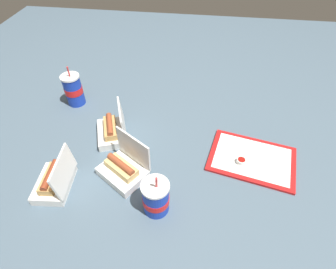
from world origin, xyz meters
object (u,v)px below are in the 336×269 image
(ketchup_cup, at_px, (241,161))
(plastic_fork, at_px, (239,143))
(soda_cup_right, at_px, (156,197))
(clamshell_hotdog_right, at_px, (112,130))
(soda_cup_center, at_px, (74,90))
(clamshell_hotdog_center, at_px, (55,181))
(clamshell_hotdog_front, at_px, (124,168))
(food_tray, at_px, (252,159))

(ketchup_cup, relative_size, plastic_fork, 0.36)
(plastic_fork, distance_m, soda_cup_right, 0.50)
(clamshell_hotdog_right, xyz_separation_m, soda_cup_right, (0.27, -0.35, 0.03))
(clamshell_hotdog_right, relative_size, soda_cup_center, 0.95)
(plastic_fork, bearing_deg, soda_cup_right, -135.12)
(ketchup_cup, xyz_separation_m, clamshell_hotdog_center, (-0.75, -0.22, 0.01))
(ketchup_cup, height_order, clamshell_hotdog_front, clamshell_hotdog_front)
(soda_cup_right, bearing_deg, clamshell_hotdog_right, 127.52)
(plastic_fork, distance_m, clamshell_hotdog_center, 0.82)
(clamshell_hotdog_center, xyz_separation_m, clamshell_hotdog_front, (0.26, 0.10, 0.00))
(food_tray, distance_m, ketchup_cup, 0.07)
(clamshell_hotdog_right, distance_m, clamshell_hotdog_front, 0.24)
(food_tray, bearing_deg, clamshell_hotdog_front, -164.00)
(plastic_fork, bearing_deg, soda_cup_center, 162.99)
(clamshell_hotdog_right, bearing_deg, clamshell_hotdog_center, -114.83)
(ketchup_cup, distance_m, soda_cup_center, 0.94)
(clamshell_hotdog_front, height_order, soda_cup_center, soda_cup_center)
(clamshell_hotdog_right, bearing_deg, soda_cup_center, 140.38)
(ketchup_cup, distance_m, plastic_fork, 0.12)
(food_tray, xyz_separation_m, clamshell_hotdog_center, (-0.80, -0.25, 0.03))
(food_tray, relative_size, plastic_fork, 3.78)
(soda_cup_center, xyz_separation_m, soda_cup_right, (0.55, -0.58, -0.01))
(clamshell_hotdog_center, distance_m, soda_cup_center, 0.56)
(clamshell_hotdog_center, bearing_deg, plastic_fork, 24.04)
(food_tray, xyz_separation_m, plastic_fork, (-0.05, 0.08, 0.01))
(clamshell_hotdog_center, bearing_deg, clamshell_hotdog_front, 20.64)
(food_tray, xyz_separation_m, clamshell_hotdog_right, (-0.66, 0.06, 0.03))
(plastic_fork, xyz_separation_m, soda_cup_right, (-0.33, -0.37, 0.06))
(clamshell_hotdog_right, relative_size, clamshell_hotdog_center, 1.14)
(plastic_fork, height_order, clamshell_hotdog_center, clamshell_hotdog_center)
(plastic_fork, height_order, clamshell_hotdog_right, clamshell_hotdog_right)
(food_tray, height_order, clamshell_hotdog_right, clamshell_hotdog_right)
(clamshell_hotdog_front, height_order, soda_cup_right, soda_cup_right)
(clamshell_hotdog_right, distance_m, clamshell_hotdog_center, 0.35)
(food_tray, relative_size, soda_cup_center, 1.78)
(ketchup_cup, relative_size, clamshell_hotdog_center, 0.21)
(ketchup_cup, bearing_deg, soda_cup_right, -142.18)
(clamshell_hotdog_front, bearing_deg, food_tray, 16.00)
(clamshell_hotdog_center, relative_size, soda_cup_right, 0.92)
(clamshell_hotdog_center, bearing_deg, ketchup_cup, 16.11)
(clamshell_hotdog_right, xyz_separation_m, soda_cup_center, (-0.28, 0.23, 0.05))
(soda_cup_right, bearing_deg, clamshell_hotdog_front, 139.45)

